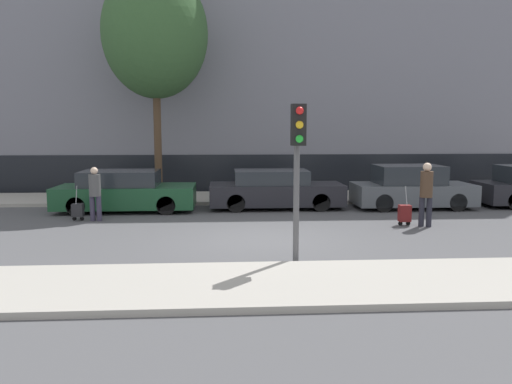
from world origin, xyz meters
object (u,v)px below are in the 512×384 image
Objects in this scene: parked_bicycle at (258,187)px; parked_car_0 at (125,192)px; trolley_right at (405,213)px; parked_car_1 at (275,190)px; bare_tree_near_crossing at (155,34)px; pedestrian_right at (426,190)px; trolley_left at (78,210)px; traffic_light at (298,151)px; pedestrian_left at (95,191)px; parked_car_2 at (411,188)px.

parked_car_0 is at bearing -154.73° from parked_bicycle.
parked_car_1 is at bearing 135.82° from trolley_right.
parked_car_0 is 5.06m from parked_bicycle.
bare_tree_near_crossing reaches higher than trolley_right.
pedestrian_right is 11.06m from bare_tree_near_crossing.
bare_tree_near_crossing is at bearing 144.53° from trolley_right.
trolley_left is 0.33× the size of traffic_light.
trolley_right is 10.93m from bare_tree_near_crossing.
parked_car_1 reaches higher than trolley_left.
traffic_light is at bearing -55.42° from parked_car_0.
pedestrian_right is 1.59× the size of trolley_right.
trolley_right reaches higher than parked_bicycle.
parked_bicycle is (5.09, 3.91, -0.41)m from pedestrian_left.
pedestrian_right is (9.94, -1.54, 0.71)m from trolley_left.
trolley_right is at bearing -0.07° from pedestrian_left.
pedestrian_left is at bearing -142.48° from parked_bicycle.
parked_car_1 is 2.52× the size of pedestrian_right.
traffic_light is (-4.14, -3.66, 1.28)m from pedestrian_right.
parked_car_0 is 1.84m from pedestrian_left.
bare_tree_near_crossing reaches higher than pedestrian_left.
traffic_light is at bearing -92.28° from parked_car_1.
parked_car_1 is 4.67m from trolley_right.
pedestrian_right is at bearing -104.07° from parked_car_2.
parked_car_1 is 4.31× the size of trolley_left.
traffic_light is (5.25, -5.12, 1.40)m from pedestrian_left.
parked_car_2 is (9.68, -0.00, 0.05)m from parked_car_0.
pedestrian_right reaches higher than parked_car_2.
parked_car_0 is 5.03m from parked_car_1.
parked_bicycle is at bearing 25.27° from parked_car_0.
traffic_light reaches higher than parked_bicycle.
parked_car_2 is 0.48× the size of bare_tree_near_crossing.
parked_bicycle is at bearing 45.57° from pedestrian_left.
parked_car_1 is 1.98m from parked_bicycle.
traffic_light is 0.38× the size of bare_tree_near_crossing.
bare_tree_near_crossing is (-8.87, 2.37, 5.45)m from parked_car_2.
parked_car_0 is 2.82× the size of pedestrian_left.
bare_tree_near_crossing is (-3.76, 0.20, 5.64)m from parked_bicycle.
bare_tree_near_crossing reaches higher than trolley_left.
parked_bicycle is at bearing 157.05° from parked_car_2.
pedestrian_left is 0.81m from trolley_left.
parked_car_0 is 8.90m from trolley_right.
pedestrian_left is 7.47m from traffic_light.
bare_tree_near_crossing reaches higher than parked_car_2.
pedestrian_right is 0.21× the size of bare_tree_near_crossing.
parked_bicycle is 0.21× the size of bare_tree_near_crossing.
parked_bicycle is at bearing -3.10° from bare_tree_near_crossing.
trolley_right is 5.64m from traffic_light.
parked_car_0 is at bearing 81.62° from pedestrian_left.
trolley_left is at bearing 171.89° from trolley_right.
trolley_right is 0.64× the size of parked_bicycle.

